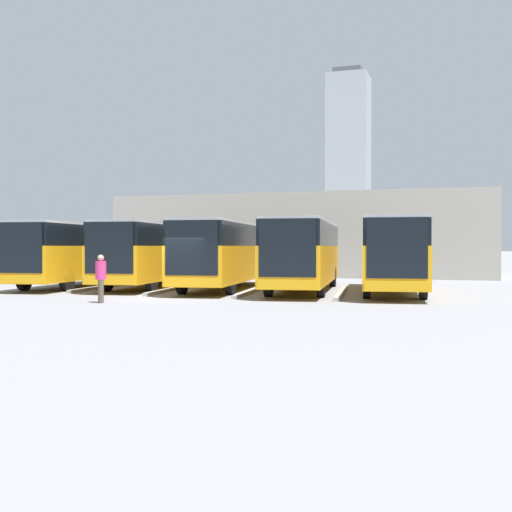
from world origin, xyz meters
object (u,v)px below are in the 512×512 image
object	(u,v)px
bus_1	(304,252)
pedestrian	(101,277)
bus_3	(156,252)
bus_2	(225,252)
bus_0	(393,252)
bus_4	(80,252)

from	to	relation	value
bus_1	pedestrian	bearing A→B (deg)	48.47
pedestrian	bus_3	bearing A→B (deg)	-20.39
bus_3	bus_2	bearing A→B (deg)	165.78
bus_0	bus_2	bearing A→B (deg)	-7.13
pedestrian	bus_1	bearing A→B (deg)	-69.08
bus_3	bus_0	bearing A→B (deg)	170.50
bus_2	bus_0	bearing A→B (deg)	172.87
bus_4	pedestrian	bearing A→B (deg)	119.84
bus_2	bus_3	distance (m)	4.16
bus_0	bus_4	bearing A→B (deg)	-6.48
bus_2	bus_1	bearing A→B (deg)	169.26
bus_1	bus_3	distance (m)	8.29
bus_4	bus_3	bearing A→B (deg)	-177.49
bus_0	pedestrian	world-z (taller)	bus_0
bus_1	pedestrian	world-z (taller)	bus_1
bus_3	bus_4	xyz separation A→B (m)	(4.12, 0.71, 0.00)
bus_2	bus_4	size ratio (longest dim) A/B	1.00
bus_3	bus_4	world-z (taller)	same
bus_4	pedestrian	world-z (taller)	bus_4
bus_1	bus_4	distance (m)	12.38
bus_0	pedestrian	size ratio (longest dim) A/B	6.77
bus_2	bus_3	bearing A→B (deg)	-14.22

